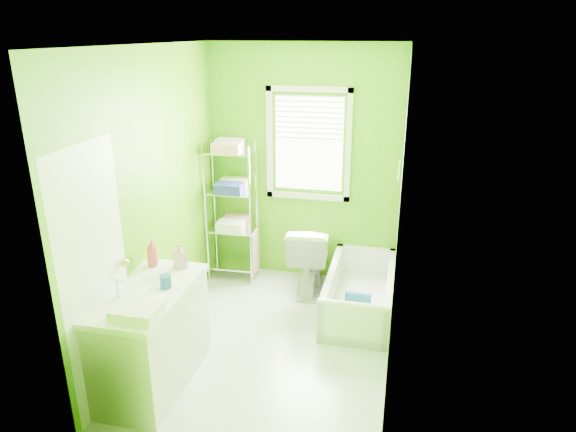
% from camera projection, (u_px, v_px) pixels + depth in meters
% --- Properties ---
extents(ground, '(2.90, 2.90, 0.00)m').
position_uv_depth(ground, '(272.00, 341.00, 4.73)').
color(ground, silver).
rests_on(ground, ground).
extents(room_envelope, '(2.14, 2.94, 2.62)m').
position_uv_depth(room_envelope, '(270.00, 180.00, 4.20)').
color(room_envelope, '#529D07').
rests_on(room_envelope, ground).
extents(window, '(0.92, 0.05, 1.22)m').
position_uv_depth(window, '(309.00, 138.00, 5.47)').
color(window, white).
rests_on(window, ground).
extents(door, '(0.09, 0.80, 2.00)m').
position_uv_depth(door, '(97.00, 281.00, 3.69)').
color(door, white).
rests_on(door, ground).
extents(right_wall_decor, '(0.04, 1.48, 1.17)m').
position_uv_depth(right_wall_decor, '(397.00, 216.00, 4.04)').
color(right_wall_decor, '#490810').
rests_on(right_wall_decor, ground).
extents(bathtub, '(0.65, 1.39, 0.45)m').
position_uv_depth(bathtub, '(359.00, 299.00, 5.18)').
color(bathtub, white).
rests_on(bathtub, ground).
extents(toilet, '(0.49, 0.79, 0.78)m').
position_uv_depth(toilet, '(309.00, 257.00, 5.55)').
color(toilet, white).
rests_on(toilet, ground).
extents(vanity, '(0.57, 1.10, 1.07)m').
position_uv_depth(vanity, '(151.00, 334.00, 4.04)').
color(vanity, silver).
rests_on(vanity, ground).
extents(wire_shelf_unit, '(0.55, 0.44, 1.59)m').
position_uv_depth(wire_shelf_unit, '(233.00, 197.00, 5.66)').
color(wire_shelf_unit, silver).
rests_on(wire_shelf_unit, ground).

